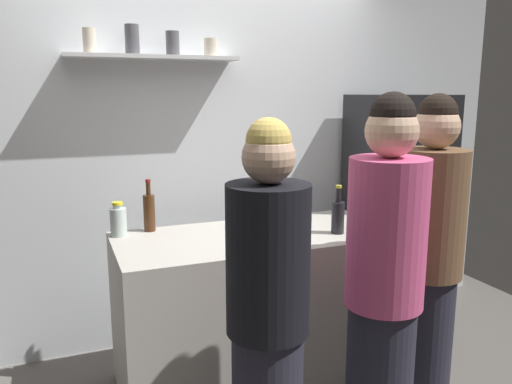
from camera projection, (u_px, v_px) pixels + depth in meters
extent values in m
cube|color=white|center=(203.00, 155.00, 3.54)|extent=(4.80, 0.10, 2.60)
cube|color=silver|center=(153.00, 57.00, 3.15)|extent=(1.06, 0.22, 0.02)
cylinder|color=beige|center=(89.00, 41.00, 3.00)|extent=(0.08, 0.08, 0.15)
cylinder|color=#4C4C51|center=(132.00, 40.00, 3.08)|extent=(0.09, 0.09, 0.18)
cylinder|color=#4C4C51|center=(173.00, 43.00, 3.18)|extent=(0.08, 0.08, 0.15)
cylinder|color=beige|center=(211.00, 48.00, 3.27)|extent=(0.09, 0.09, 0.11)
cube|color=black|center=(395.00, 213.00, 3.75)|extent=(0.60, 0.57, 1.71)
cylinder|color=#99999E|center=(443.00, 208.00, 3.52)|extent=(0.02, 0.02, 0.45)
cube|color=#B7B2A8|center=(256.00, 309.00, 3.04)|extent=(1.61, 0.74, 0.92)
cube|color=gray|center=(268.00, 235.00, 2.84)|extent=(0.34, 0.24, 0.05)
cylinder|color=#B2B2B7|center=(374.00, 218.00, 3.05)|extent=(0.09, 0.09, 0.13)
cylinder|color=silver|center=(372.00, 209.00, 3.04)|extent=(0.01, 0.03, 0.17)
cylinder|color=silver|center=(372.00, 207.00, 3.05)|extent=(0.03, 0.01, 0.19)
cylinder|color=silver|center=(374.00, 207.00, 3.04)|extent=(0.03, 0.03, 0.19)
cylinder|color=silver|center=(374.00, 210.00, 3.04)|extent=(0.04, 0.01, 0.15)
cylinder|color=silver|center=(377.00, 210.00, 3.04)|extent=(0.01, 0.01, 0.16)
cylinder|color=silver|center=(376.00, 207.00, 3.04)|extent=(0.03, 0.04, 0.19)
cylinder|color=silver|center=(375.00, 210.00, 3.06)|extent=(0.03, 0.03, 0.15)
cylinder|color=#472814|center=(149.00, 213.00, 3.00)|extent=(0.07, 0.07, 0.22)
cylinder|color=#472814|center=(148.00, 189.00, 2.97)|extent=(0.03, 0.03, 0.08)
cylinder|color=maroon|center=(148.00, 181.00, 2.96)|extent=(0.03, 0.03, 0.02)
cylinder|color=black|center=(338.00, 218.00, 2.95)|extent=(0.08, 0.08, 0.18)
cylinder|color=black|center=(339.00, 195.00, 2.93)|extent=(0.03, 0.03, 0.08)
cylinder|color=gold|center=(339.00, 187.00, 2.92)|extent=(0.03, 0.03, 0.02)
cylinder|color=#B2BFB2|center=(270.00, 207.00, 3.10)|extent=(0.07, 0.07, 0.24)
cylinder|color=#B2BFB2|center=(270.00, 181.00, 3.07)|extent=(0.03, 0.03, 0.09)
cylinder|color=#333333|center=(270.00, 172.00, 3.06)|extent=(0.03, 0.03, 0.02)
cylinder|color=silver|center=(118.00, 222.00, 2.90)|extent=(0.09, 0.09, 0.16)
cylinder|color=silver|center=(118.00, 207.00, 2.88)|extent=(0.05, 0.05, 0.02)
cylinder|color=yellow|center=(117.00, 204.00, 2.88)|extent=(0.06, 0.06, 0.02)
cylinder|color=black|center=(268.00, 259.00, 2.02)|extent=(0.34, 0.34, 0.61)
sphere|color=#D8AD8C|center=(269.00, 157.00, 1.94)|extent=(0.21, 0.21, 0.21)
sphere|color=#D8B759|center=(269.00, 141.00, 1.93)|extent=(0.18, 0.18, 0.18)
cylinder|color=#D14C7F|center=(387.00, 233.00, 2.17)|extent=(0.34, 0.34, 0.65)
sphere|color=#D8AD8C|center=(392.00, 131.00, 2.09)|extent=(0.22, 0.22, 0.22)
sphere|color=black|center=(393.00, 115.00, 2.07)|extent=(0.19, 0.19, 0.19)
cylinder|color=#262633|center=(422.00, 347.00, 2.69)|extent=(0.30, 0.30, 0.81)
cylinder|color=brown|center=(431.00, 213.00, 2.55)|extent=(0.34, 0.34, 0.64)
sphere|color=#D8AD8C|center=(437.00, 127.00, 2.46)|extent=(0.22, 0.22, 0.22)
sphere|color=black|center=(438.00, 113.00, 2.45)|extent=(0.19, 0.19, 0.19)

